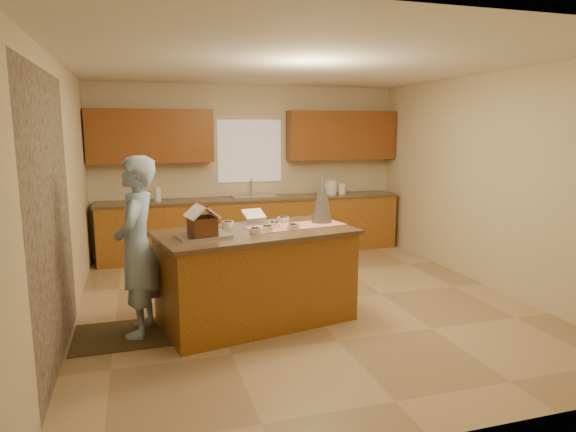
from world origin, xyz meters
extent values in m
plane|color=tan|center=(0.00, 0.00, 0.00)|extent=(5.50, 5.50, 0.00)
plane|color=silver|center=(0.00, 0.00, 2.70)|extent=(5.50, 5.50, 0.00)
plane|color=beige|center=(0.00, 2.75, 1.35)|extent=(5.50, 5.50, 0.00)
plane|color=beige|center=(0.00, -2.75, 1.35)|extent=(5.50, 5.50, 0.00)
plane|color=beige|center=(-2.50, 0.00, 1.35)|extent=(5.50, 5.50, 0.00)
plane|color=beige|center=(2.50, 0.00, 1.35)|extent=(5.50, 5.50, 0.00)
plane|color=gray|center=(-2.48, -0.80, 1.25)|extent=(0.00, 2.50, 2.50)
cube|color=white|center=(0.00, 2.72, 1.65)|extent=(1.05, 0.03, 1.00)
cube|color=#99681F|center=(0.00, 2.45, 0.44)|extent=(4.80, 0.60, 0.88)
cube|color=brown|center=(0.00, 2.45, 0.90)|extent=(4.85, 0.63, 0.04)
cube|color=brown|center=(-1.55, 2.57, 1.90)|extent=(1.85, 0.35, 0.80)
cube|color=brown|center=(1.55, 2.57, 1.90)|extent=(1.85, 0.35, 0.80)
cube|color=silver|center=(0.00, 2.45, 0.89)|extent=(0.70, 0.45, 0.12)
cylinder|color=silver|center=(0.00, 2.63, 1.06)|extent=(0.03, 0.03, 0.28)
cube|color=#99681F|center=(-0.63, -0.41, 0.47)|extent=(2.06, 1.31, 0.94)
cube|color=brown|center=(-0.63, -0.41, 0.96)|extent=(2.16, 1.41, 0.04)
cube|color=red|center=(-0.16, -0.32, 0.98)|extent=(1.12, 0.58, 0.01)
cube|color=silver|center=(-1.19, -0.58, 0.99)|extent=(0.55, 0.45, 0.03)
cube|color=white|center=(-0.55, 0.02, 1.07)|extent=(0.26, 0.22, 0.10)
cone|color=#AEAFBA|center=(0.17, -0.20, 1.27)|extent=(0.27, 0.27, 0.58)
cube|color=black|center=(-1.86, -0.42, 0.01)|extent=(1.19, 0.77, 0.01)
imported|color=#93AFD0|center=(-1.81, -0.42, 0.89)|extent=(0.55, 0.71, 1.75)
cylinder|color=white|center=(1.19, 2.45, 1.02)|extent=(0.15, 0.15, 0.20)
cylinder|color=white|center=(1.34, 2.45, 1.04)|extent=(0.17, 0.17, 0.24)
cylinder|color=white|center=(1.53, 2.45, 1.01)|extent=(0.13, 0.13, 0.18)
cylinder|color=white|center=(-1.49, 2.45, 1.03)|extent=(0.10, 0.10, 0.22)
cube|color=#5A3817|center=(-1.19, -0.58, 1.09)|extent=(0.28, 0.30, 0.17)
cube|color=white|center=(-1.26, -0.59, 1.23)|extent=(0.21, 0.32, 0.13)
cube|color=white|center=(-1.13, -0.56, 1.23)|extent=(0.21, 0.32, 0.13)
cylinder|color=red|center=(-1.19, -0.58, 1.29)|extent=(0.08, 0.30, 0.02)
cylinder|color=#3057B6|center=(-0.23, -0.05, 1.01)|extent=(0.13, 0.13, 0.06)
cylinder|color=white|center=(-0.40, -0.31, 1.01)|extent=(0.13, 0.13, 0.06)
cylinder|color=#BFEA25|center=(-0.53, -0.50, 1.01)|extent=(0.13, 0.13, 0.06)
cylinder|color=#F27274|center=(-0.67, -0.57, 1.01)|extent=(0.13, 0.13, 0.06)
cylinder|color=gold|center=(-0.25, -0.48, 1.01)|extent=(0.13, 0.13, 0.06)
cylinder|color=purple|center=(-0.87, -0.14, 1.01)|extent=(0.13, 0.13, 0.06)
camera|label=1|loc=(-1.76, -5.35, 2.01)|focal=31.29mm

